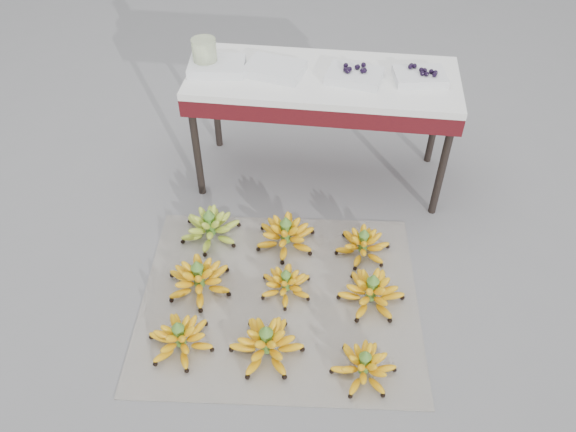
# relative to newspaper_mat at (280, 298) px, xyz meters

# --- Properties ---
(ground) EXTENTS (60.00, 60.00, 0.00)m
(ground) POSITION_rel_newspaper_mat_xyz_m (-0.06, 0.05, -0.00)
(ground) COLOR slate
(ground) RESTS_ON ground
(newspaper_mat) EXTENTS (1.33, 1.15, 0.01)m
(newspaper_mat) POSITION_rel_newspaper_mat_xyz_m (0.00, 0.00, 0.00)
(newspaper_mat) COLOR beige
(newspaper_mat) RESTS_ON ground
(bunch_front_left) EXTENTS (0.36, 0.36, 0.17)m
(bunch_front_left) POSITION_rel_newspaper_mat_xyz_m (-0.38, -0.30, 0.06)
(bunch_front_left) COLOR #FEB600
(bunch_front_left) RESTS_ON newspaper_mat
(bunch_front_center) EXTENTS (0.30, 0.30, 0.18)m
(bunch_front_center) POSITION_rel_newspaper_mat_xyz_m (-0.01, -0.29, 0.07)
(bunch_front_center) COLOR #FEB600
(bunch_front_center) RESTS_ON newspaper_mat
(bunch_front_right) EXTENTS (0.27, 0.27, 0.16)m
(bunch_front_right) POSITION_rel_newspaper_mat_xyz_m (0.39, -0.34, 0.06)
(bunch_front_right) COLOR #FEB600
(bunch_front_right) RESTS_ON newspaper_mat
(bunch_mid_left) EXTENTS (0.38, 0.38, 0.19)m
(bunch_mid_left) POSITION_rel_newspaper_mat_xyz_m (-0.37, 0.01, 0.07)
(bunch_mid_left) COLOR #FEB600
(bunch_mid_left) RESTS_ON newspaper_mat
(bunch_mid_center) EXTENTS (0.32, 0.32, 0.15)m
(bunch_mid_center) POSITION_rel_newspaper_mat_xyz_m (0.02, 0.05, 0.05)
(bunch_mid_center) COLOR #FEB600
(bunch_mid_center) RESTS_ON newspaper_mat
(bunch_mid_right) EXTENTS (0.36, 0.36, 0.18)m
(bunch_mid_right) POSITION_rel_newspaper_mat_xyz_m (0.41, 0.04, 0.06)
(bunch_mid_right) COLOR #FEB600
(bunch_mid_right) RESTS_ON newspaper_mat
(bunch_back_left) EXTENTS (0.37, 0.37, 0.18)m
(bunch_back_left) POSITION_rel_newspaper_mat_xyz_m (-0.40, 0.35, 0.07)
(bunch_back_left) COLOR #92B333
(bunch_back_left) RESTS_ON newspaper_mat
(bunch_back_center) EXTENTS (0.40, 0.40, 0.18)m
(bunch_back_center) POSITION_rel_newspaper_mat_xyz_m (-0.02, 0.34, 0.07)
(bunch_back_center) COLOR #FEB600
(bunch_back_center) RESTS_ON newspaper_mat
(bunch_back_right) EXTENTS (0.28, 0.28, 0.16)m
(bunch_back_right) POSITION_rel_newspaper_mat_xyz_m (0.36, 0.33, 0.06)
(bunch_back_right) COLOR #FEB600
(bunch_back_right) RESTS_ON newspaper_mat
(vendor_table) EXTENTS (1.34, 0.53, 0.64)m
(vendor_table) POSITION_rel_newspaper_mat_xyz_m (0.10, 0.90, 0.57)
(vendor_table) COLOR black
(vendor_table) RESTS_ON ground
(tray_far_left) EXTENTS (0.29, 0.22, 0.04)m
(tray_far_left) POSITION_rel_newspaper_mat_xyz_m (-0.43, 0.88, 0.66)
(tray_far_left) COLOR silver
(tray_far_left) RESTS_ON vendor_table
(tray_left) EXTENTS (0.32, 0.26, 0.04)m
(tray_left) POSITION_rel_newspaper_mat_xyz_m (-0.14, 0.89, 0.66)
(tray_left) COLOR silver
(tray_left) RESTS_ON vendor_table
(tray_right) EXTENTS (0.29, 0.23, 0.07)m
(tray_right) POSITION_rel_newspaper_mat_xyz_m (0.25, 0.88, 0.66)
(tray_right) COLOR silver
(tray_right) RESTS_ON vendor_table
(tray_far_right) EXTENTS (0.27, 0.21, 0.06)m
(tray_far_right) POSITION_rel_newspaper_mat_xyz_m (0.57, 0.91, 0.66)
(tray_far_right) COLOR silver
(tray_far_right) RESTS_ON vendor_table
(glass_jar) EXTENTS (0.15, 0.15, 0.15)m
(glass_jar) POSITION_rel_newspaper_mat_xyz_m (-0.49, 0.90, 0.71)
(glass_jar) COLOR #E6F6C3
(glass_jar) RESTS_ON vendor_table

